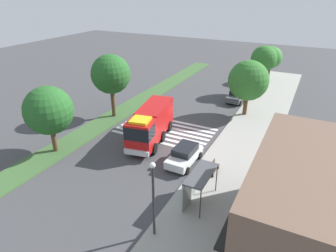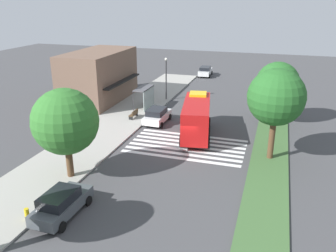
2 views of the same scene
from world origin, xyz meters
The scene contains 17 objects.
ground_plane centered at (0.00, 0.00, 0.00)m, with size 120.00×120.00×0.00m, color #424244.
sidewalk centered at (0.00, 8.72, 0.07)m, with size 60.00×5.83×0.14m, color #9E9B93.
median_strip centered at (0.00, -7.31, 0.07)m, with size 60.00×3.00×0.14m, color #3D6033.
crosswalk centered at (0.87, 0.00, 0.01)m, with size 5.85×10.46×0.01m.
fire_truck centered at (3.73, -0.20, 2.00)m, with size 8.62×3.89×3.61m.
parked_car_west centered at (-11.90, 4.61, 0.86)m, with size 4.44×2.14×1.67m.
parked_car_mid centered at (5.95, 4.61, 0.85)m, with size 4.32×2.18×1.65m.
bus_stop_shelter centered at (10.39, 7.52, 1.89)m, with size 3.50×1.40×2.46m.
bench_near_shelter centered at (6.39, 7.49, 0.59)m, with size 1.60×0.50×0.90m.
street_lamp centered at (14.71, 6.41, 3.37)m, with size 0.36×0.36×5.39m.
storefront_building centered at (11.89, 14.51, 3.19)m, with size 11.52×6.56×6.38m.
sidewalk_tree_far_west centered at (-23.64, 6.81, 3.96)m, with size 3.52×3.52×5.60m.
sidewalk_tree_west centered at (-16.56, 6.81, 5.14)m, with size 3.65×3.65×6.89m.
sidewalk_tree_center centered at (-7.44, 6.81, 4.43)m, with size 4.79×4.79×6.70m.
median_tree_far_west centered at (0.32, -7.31, 5.34)m, with size 4.56×4.56×7.51m.
median_tree_west centered at (9.75, -7.31, 4.31)m, with size 4.48×4.48×6.43m.
fire_hydrant centered at (-13.03, 6.31, 0.49)m, with size 0.28×0.28×0.70m, color gold.
Camera 1 is at (26.95, 13.61, 14.60)m, focal length 31.55 mm.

